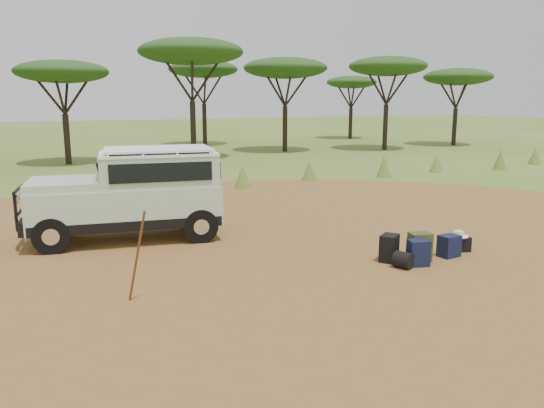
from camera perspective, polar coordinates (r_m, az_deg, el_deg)
name	(u,v)px	position (r m, az deg, el deg)	size (l,w,h in m)	color
ground	(257,270)	(9.72, -1.61, -7.10)	(140.00, 140.00, 0.00)	#4A6D26
dirt_clearing	(257,270)	(9.72, -1.61, -7.08)	(23.00, 23.00, 0.01)	brown
grass_fringe	(157,181)	(17.77, -12.22, 2.43)	(36.60, 1.60, 0.90)	#4A6D26
acacia_treeline	(118,62)	(28.70, -16.28, 14.48)	(46.70, 13.20, 6.26)	black
safari_vehicle	(133,196)	(11.99, -14.73, 0.84)	(4.31, 2.20, 2.00)	#B1CBAD
walking_staff	(137,257)	(8.25, -14.32, -5.53)	(0.04, 0.04, 1.50)	brown
backpack_black	(389,248)	(10.37, 12.49, -4.67)	(0.38, 0.28, 0.53)	black
backpack_navy	(418,253)	(10.24, 15.46, -5.11)	(0.38, 0.27, 0.49)	#131B3E
backpack_olive	(420,247)	(10.54, 15.61, -4.48)	(0.40, 0.29, 0.55)	#364620
duffel_navy	(449,246)	(10.99, 18.50, -4.32)	(0.39, 0.29, 0.44)	#131B3E
hard_case	(458,244)	(11.49, 19.37, -4.05)	(0.43, 0.31, 0.31)	black
stuff_sack	(403,260)	(10.06, 13.95, -5.88)	(0.31, 0.31, 0.31)	black
safari_hat	(459,234)	(11.44, 19.44, -3.10)	(0.39, 0.39, 0.11)	beige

